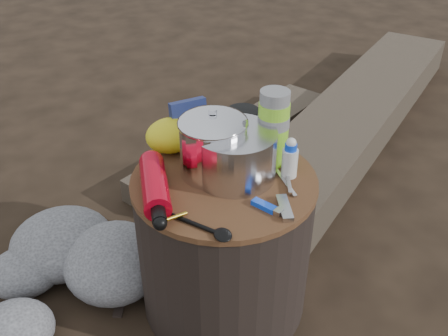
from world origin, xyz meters
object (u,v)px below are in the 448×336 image
object	(u,v)px
thermos	(273,128)
travel_mug	(243,131)
stump	(224,243)
camping_pot	(213,143)
log_main	(358,113)
fuel_bottle	(155,185)

from	to	relation	value
thermos	travel_mug	bearing A→B (deg)	126.06
thermos	travel_mug	world-z (taller)	thermos
stump	travel_mug	bearing A→B (deg)	49.80
stump	camping_pot	world-z (taller)	camping_pot
thermos	travel_mug	distance (m)	0.10
log_main	fuel_bottle	xyz separation A→B (m)	(-1.16, -0.81, 0.39)
camping_pot	stump	bearing A→B (deg)	-67.95
stump	fuel_bottle	world-z (taller)	fuel_bottle
fuel_bottle	thermos	distance (m)	0.35
stump	travel_mug	size ratio (longest dim) A/B	3.81
stump	thermos	xyz separation A→B (m)	(0.15, 0.04, 0.33)
log_main	travel_mug	distance (m)	1.19
fuel_bottle	log_main	bearing A→B (deg)	43.92
log_main	travel_mug	xyz separation A→B (m)	(-0.87, -0.68, 0.42)
log_main	camping_pot	distance (m)	1.32
fuel_bottle	thermos	size ratio (longest dim) A/B	1.33
stump	log_main	distance (m)	1.26
log_main	thermos	size ratio (longest dim) A/B	9.91
stump	camping_pot	bearing A→B (deg)	112.05
camping_pot	travel_mug	size ratio (longest dim) A/B	1.38
log_main	thermos	xyz separation A→B (m)	(-0.82, -0.76, 0.46)
camping_pot	thermos	size ratio (longest dim) A/B	0.85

